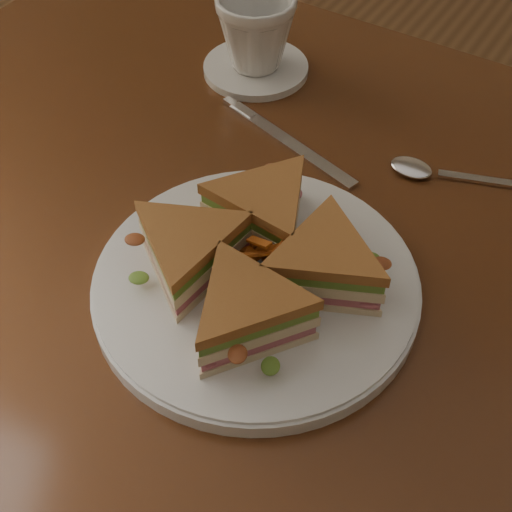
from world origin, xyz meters
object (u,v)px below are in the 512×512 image
object	(u,v)px
plate	(256,285)
sandwich_wedges	(256,260)
table	(304,287)
spoon	(432,172)
coffee_cup	(256,32)
saucer	(256,68)
knife	(282,138)

from	to	relation	value
plate	sandwich_wedges	bearing A→B (deg)	137.97
table	plate	xyz separation A→B (m)	(-0.00, -0.10, 0.11)
spoon	sandwich_wedges	bearing A→B (deg)	-126.64
table	coffee_cup	distance (m)	0.33
plate	saucer	bearing A→B (deg)	122.05
saucer	sandwich_wedges	bearing A→B (deg)	-57.95
table	knife	xyz separation A→B (m)	(-0.10, 0.11, 0.10)
spoon	knife	distance (m)	0.18
sandwich_wedges	saucer	distance (m)	0.37
table	knife	bearing A→B (deg)	131.94
coffee_cup	sandwich_wedges	bearing A→B (deg)	-42.58
plate	saucer	size ratio (longest dim) A/B	2.27
knife	plate	bearing A→B (deg)	-49.67
sandwich_wedges	saucer	size ratio (longest dim) A/B	2.07
sandwich_wedges	coffee_cup	size ratio (longest dim) A/B	2.79
coffee_cup	spoon	bearing A→B (deg)	1.52
table	coffee_cup	size ratio (longest dim) A/B	11.88
knife	coffee_cup	bearing A→B (deg)	150.01
spoon	knife	world-z (taller)	spoon
plate	spoon	world-z (taller)	plate
saucer	coffee_cup	world-z (taller)	coffee_cup
sandwich_wedges	spoon	xyz separation A→B (m)	(0.08, 0.25, -0.04)
sandwich_wedges	knife	bearing A→B (deg)	114.55
sandwich_wedges	knife	world-z (taller)	sandwich_wedges
knife	saucer	bearing A→B (deg)	150.01
sandwich_wedges	knife	xyz separation A→B (m)	(-0.10, 0.21, -0.04)
sandwich_wedges	coffee_cup	distance (m)	0.37
table	knife	distance (m)	0.18
spoon	saucer	size ratio (longest dim) A/B	1.29
plate	spoon	distance (m)	0.26
coffee_cup	table	bearing A→B (deg)	-31.56
spoon	plate	bearing A→B (deg)	-126.64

